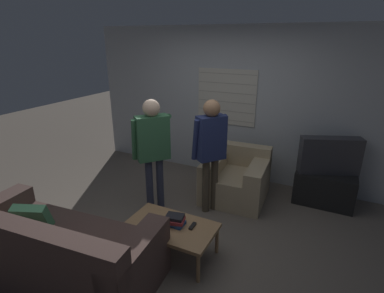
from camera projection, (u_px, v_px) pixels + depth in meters
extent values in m
plane|color=#665B51|center=(172.00, 233.00, 3.83)|extent=(16.00, 16.00, 0.00)
cube|color=#ADB2B7|center=(230.00, 104.00, 5.10)|extent=(5.20, 0.06, 2.55)
cube|color=beige|center=(226.00, 97.00, 5.04)|extent=(1.03, 0.02, 0.93)
cube|color=gray|center=(225.00, 119.00, 5.17)|extent=(1.01, 0.00, 0.01)
cube|color=gray|center=(226.00, 111.00, 5.11)|extent=(1.01, 0.00, 0.01)
cube|color=gray|center=(226.00, 102.00, 5.06)|extent=(1.01, 0.00, 0.01)
cube|color=gray|center=(226.00, 93.00, 5.01)|extent=(1.01, 0.00, 0.01)
cube|color=gray|center=(227.00, 83.00, 4.95)|extent=(1.01, 0.00, 0.01)
cube|color=gray|center=(227.00, 74.00, 4.90)|extent=(1.01, 0.00, 0.01)
cube|color=#4C3833|center=(62.00, 255.00, 3.12)|extent=(2.16, 1.10, 0.44)
cube|color=#4C3833|center=(25.00, 243.00, 2.67)|extent=(2.09, 0.39, 0.37)
cube|color=#4C3833|center=(136.00, 251.00, 2.70)|extent=(0.32, 0.93, 0.20)
cube|color=#38704C|center=(33.00, 219.00, 3.17)|extent=(0.42, 0.34, 0.37)
cube|color=tan|center=(235.00, 185.00, 4.59)|extent=(0.96, 0.97, 0.43)
cube|color=tan|center=(242.00, 154.00, 4.77)|extent=(0.92, 0.25, 0.33)
cube|color=tan|center=(258.00, 170.00, 4.36)|extent=(0.29, 0.93, 0.19)
cube|color=tan|center=(215.00, 163.00, 4.61)|extent=(0.29, 0.93, 0.19)
cube|color=#9E754C|center=(171.00, 227.00, 3.34)|extent=(1.00, 0.58, 0.04)
cylinder|color=#9E754C|center=(150.00, 219.00, 3.81)|extent=(0.04, 0.04, 0.34)
cylinder|color=#9E754C|center=(217.00, 240.00, 3.43)|extent=(0.04, 0.04, 0.34)
cylinder|color=#9E754C|center=(125.00, 242.00, 3.39)|extent=(0.04, 0.04, 0.34)
cylinder|color=#9E754C|center=(198.00, 268.00, 3.00)|extent=(0.04, 0.04, 0.34)
cube|color=black|center=(324.00, 187.00, 4.46)|extent=(0.83, 0.50, 0.49)
cube|color=#2D2D33|center=(330.00, 155.00, 4.28)|extent=(0.85, 0.50, 0.54)
cube|color=navy|center=(327.00, 153.00, 4.38)|extent=(0.67, 0.27, 0.44)
cylinder|color=#33384C|center=(150.00, 186.00, 4.18)|extent=(0.10, 0.10, 0.80)
cylinder|color=#33384C|center=(160.00, 184.00, 4.23)|extent=(0.10, 0.10, 0.80)
cube|color=#336642|center=(153.00, 138.00, 3.96)|extent=(0.43, 0.46, 0.60)
sphere|color=beige|center=(151.00, 108.00, 3.83)|extent=(0.23, 0.23, 0.23)
cylinder|color=#336642|center=(134.00, 140.00, 3.92)|extent=(0.16, 0.15, 0.57)
cylinder|color=#336642|center=(163.00, 116.00, 4.22)|extent=(0.48, 0.42, 0.18)
cube|color=white|center=(157.00, 115.00, 4.48)|extent=(0.06, 0.06, 0.13)
cylinder|color=#4C4233|center=(206.00, 186.00, 4.18)|extent=(0.10, 0.10, 0.80)
cylinder|color=#4C4233|center=(214.00, 184.00, 4.24)|extent=(0.10, 0.10, 0.80)
cube|color=navy|center=(211.00, 138.00, 3.97)|extent=(0.39, 0.42, 0.60)
sphere|color=#A87A56|center=(212.00, 108.00, 3.83)|extent=(0.22, 0.22, 0.22)
cylinder|color=navy|center=(195.00, 140.00, 3.92)|extent=(0.16, 0.15, 0.57)
cylinder|color=navy|center=(216.00, 122.00, 4.22)|extent=(0.47, 0.38, 0.33)
cube|color=black|center=(207.00, 126.00, 4.48)|extent=(0.09, 0.08, 0.13)
cube|color=#284C89|center=(175.00, 223.00, 3.34)|extent=(0.20, 0.15, 0.04)
cube|color=maroon|center=(174.00, 220.00, 3.32)|extent=(0.26, 0.21, 0.04)
cube|color=black|center=(175.00, 217.00, 3.32)|extent=(0.22, 0.18, 0.04)
cylinder|color=#194C9E|center=(162.00, 232.00, 3.12)|extent=(0.07, 0.07, 0.12)
cylinder|color=silver|center=(162.00, 227.00, 3.10)|extent=(0.06, 0.06, 0.00)
cube|color=black|center=(193.00, 226.00, 3.30)|extent=(0.05, 0.13, 0.02)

